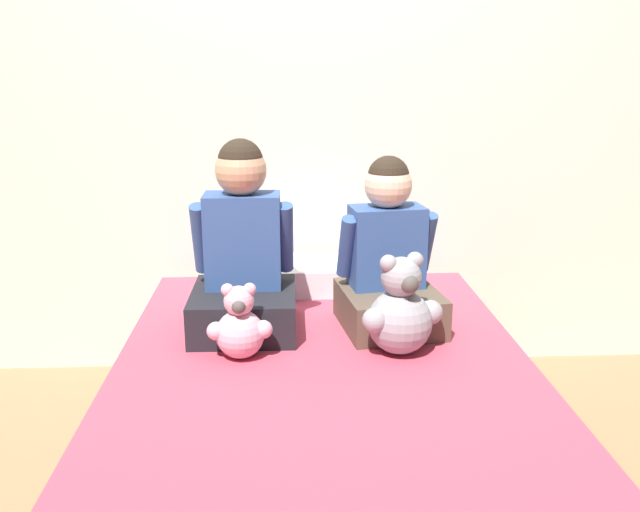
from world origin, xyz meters
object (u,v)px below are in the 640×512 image
child_on_right (388,261)px  teddy_bear_held_by_right_child (400,312)px  pillow_at_headboard (314,275)px  bed (324,432)px  child_on_left (243,257)px  teddy_bear_held_by_left_child (240,327)px

child_on_right → teddy_bear_held_by_right_child: 0.26m
child_on_right → pillow_at_headboard: 0.52m
bed → child_on_left: bearing=127.6°
teddy_bear_held_by_left_child → child_on_right: bearing=24.9°
teddy_bear_held_by_right_child → pillow_at_headboard: 0.72m
teddy_bear_held_by_left_child → bed: bearing=-19.3°
bed → child_on_right: bearing=54.3°
teddy_bear_held_by_right_child → pillow_at_headboard: teddy_bear_held_by_right_child is taller
teddy_bear_held_by_right_child → pillow_at_headboard: size_ratio=0.73×
bed → teddy_bear_held_by_left_child: bearing=162.9°
teddy_bear_held_by_left_child → pillow_at_headboard: teddy_bear_held_by_left_child is taller
child_on_right → pillow_at_headboard: size_ratio=1.33×
child_on_left → teddy_bear_held_by_left_child: (-0.00, -0.26, -0.15)m
child_on_right → teddy_bear_held_by_right_child: (0.01, -0.25, -0.10)m
child_on_left → child_on_right: size_ratio=1.10×
teddy_bear_held_by_right_child → child_on_left: bearing=136.1°
bed → teddy_bear_held_by_right_child: size_ratio=5.68×
bed → pillow_at_headboard: bearing=90.0°
child_on_right → pillow_at_headboard: bearing=111.4°
child_on_right → teddy_bear_held_by_left_child: (-0.51, -0.26, -0.13)m
teddy_bear_held_by_left_child → pillow_at_headboard: (0.26, 0.68, -0.05)m
child_on_left → teddy_bear_held_by_right_child: child_on_left is taller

